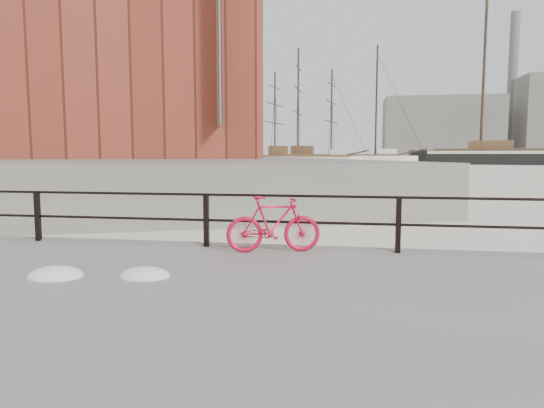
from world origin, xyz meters
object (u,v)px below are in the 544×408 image
at_px(bicycle, 273,224).
at_px(workboat_far, 125,172).
at_px(schooner_mid, 336,165).
at_px(workboat_near, 36,180).
at_px(schooner_left, 302,166).

xyz_separation_m(bicycle, workboat_far, (-24.18, 42.73, -0.85)).
bearing_deg(bicycle, workboat_far, 103.99).
bearing_deg(schooner_mid, workboat_near, -110.66).
distance_m(schooner_mid, workboat_near, 58.51).
height_order(bicycle, workboat_far, workboat_far).
relative_size(schooner_left, workboat_near, 1.75).
xyz_separation_m(schooner_left, workboat_near, (-16.32, -46.38, 0.00)).
relative_size(workboat_near, workboat_far, 1.16).
distance_m(schooner_left, workboat_far, 34.50).
distance_m(bicycle, schooner_left, 73.21).
bearing_deg(schooner_left, workboat_near, -100.27).
bearing_deg(schooner_left, bicycle, -75.15).
xyz_separation_m(schooner_mid, schooner_left, (-5.28, -7.99, 0.00)).
distance_m(schooner_mid, schooner_left, 9.58).
bearing_deg(workboat_far, schooner_mid, 53.22).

